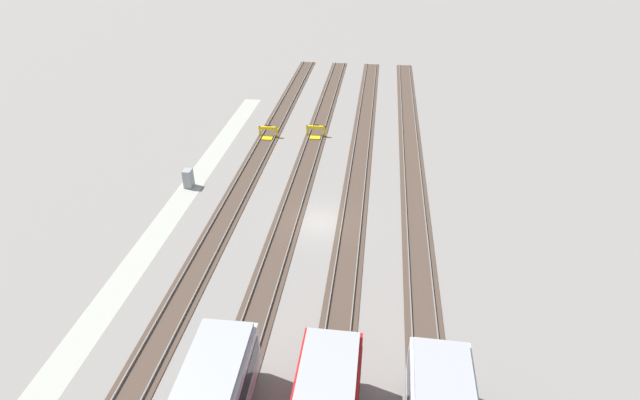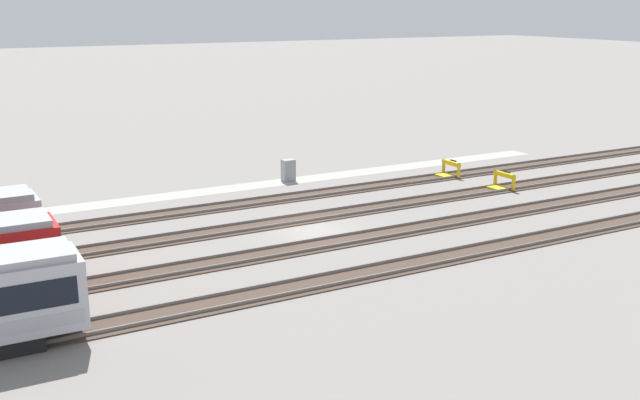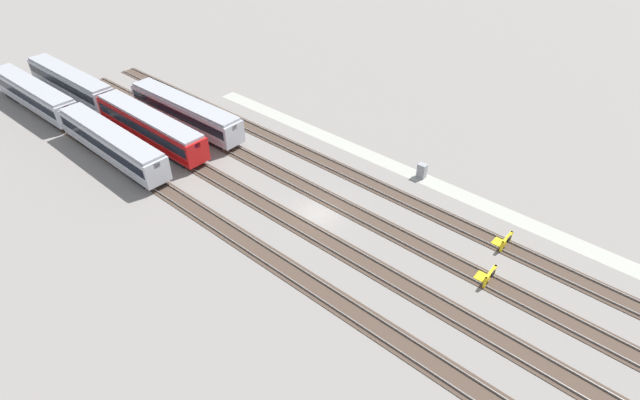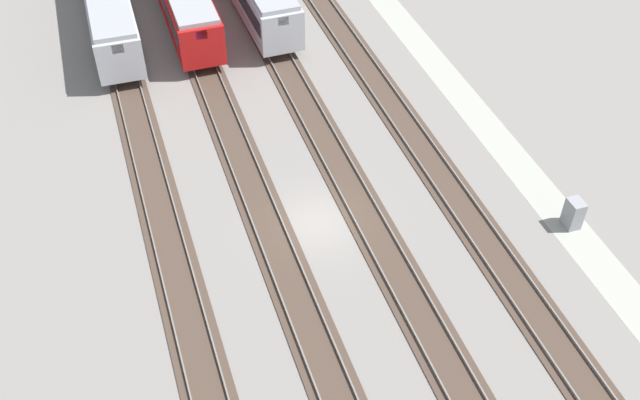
% 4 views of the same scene
% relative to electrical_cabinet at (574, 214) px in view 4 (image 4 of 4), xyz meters
% --- Properties ---
extents(ground_plane, '(400.00, 400.00, 0.00)m').
position_rel_electrical_cabinet_xyz_m(ground_plane, '(4.21, 11.93, -0.80)').
color(ground_plane, gray).
extents(service_walkway, '(54.00, 2.00, 0.01)m').
position_rel_electrical_cabinet_xyz_m(service_walkway, '(4.21, 0.11, -0.80)').
color(service_walkway, '#9E9E93').
rests_on(service_walkway, ground).
extents(rail_track_nearest, '(90.00, 2.23, 0.21)m').
position_rel_electrical_cabinet_xyz_m(rail_track_nearest, '(4.21, 4.54, -0.76)').
color(rail_track_nearest, '#47382D').
rests_on(rail_track_nearest, ground).
extents(rail_track_near_inner, '(90.00, 2.24, 0.21)m').
position_rel_electrical_cabinet_xyz_m(rail_track_near_inner, '(4.21, 9.47, -0.76)').
color(rail_track_near_inner, '#47382D').
rests_on(rail_track_near_inner, ground).
extents(rail_track_middle, '(90.00, 2.24, 0.21)m').
position_rel_electrical_cabinet_xyz_m(rail_track_middle, '(4.21, 14.39, -0.76)').
color(rail_track_middle, '#47382D').
rests_on(rail_track_middle, ground).
extents(rail_track_far_inner, '(90.00, 2.23, 0.21)m').
position_rel_electrical_cabinet_xyz_m(rail_track_far_inner, '(4.21, 19.31, -0.76)').
color(rail_track_far_inner, '#47382D').
rests_on(rail_track_far_inner, ground).
extents(electrical_cabinet, '(0.90, 0.73, 1.60)m').
position_rel_electrical_cabinet_xyz_m(electrical_cabinet, '(0.00, 0.00, 0.00)').
color(electrical_cabinet, gray).
rests_on(electrical_cabinet, ground).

